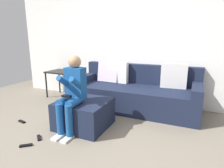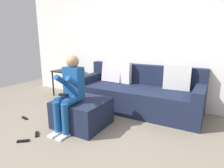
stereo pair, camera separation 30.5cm
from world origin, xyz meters
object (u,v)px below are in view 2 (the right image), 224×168
Objects in this scene: couch_sectional at (137,94)px; remote_near_ottoman at (23,141)px; ottoman at (82,113)px; side_table at (68,74)px; remote_by_storage_bin at (37,134)px; person_seated at (70,90)px; remote_under_side_table at (25,118)px.

couch_sectional is 15.15× the size of remote_near_ottoman.
ottoman is 4.83× the size of remote_near_ottoman.
side_table is 4.05× the size of remote_by_storage_bin.
person_seated reaches higher than side_table.
side_table is 1.63m from remote_under_side_table.
remote_near_ottoman is (-0.39, -0.82, -0.20)m from ottoman.
couch_sectional reaches higher than ottoman.
remote_by_storage_bin is (-0.31, -0.40, -0.62)m from person_seated.
ottoman reaches higher than remote_near_ottoman.
side_table is at bearing 112.62° from remote_under_side_table.
couch_sectional is 2.12m from remote_under_side_table.
remote_near_ottoman is 1.03× the size of remote_by_storage_bin.
ottoman is 1.85m from side_table.
couch_sectional is at bearing 25.38° from remote_near_ottoman.
side_table is 3.94× the size of remote_near_ottoman.
remote_under_side_table is (-1.05, -0.30, -0.20)m from ottoman.
remote_near_ottoman is at bearing -64.39° from side_table.
side_table reaches higher than remote_under_side_table.
remote_near_ottoman is (-0.32, -0.63, -0.62)m from person_seated.
remote_by_storage_bin and remote_under_side_table have the same top height.
remote_under_side_table is at bearing -162.76° from remote_by_storage_bin.
ottoman is 5.01× the size of remote_under_side_table.
remote_by_storage_bin is 0.73m from remote_under_side_table.
person_seated is 0.80m from remote_by_storage_bin.
remote_near_ottoman is at bearing -51.19° from remote_by_storage_bin.
ottoman is 0.93m from remote_near_ottoman.
couch_sectional is 1.46m from person_seated.
ottoman is 0.74m from remote_by_storage_bin.
remote_by_storage_bin is at bearing -117.28° from couch_sectional.
couch_sectional is 2.10× the size of person_seated.
ottoman is 1.11m from remote_under_side_table.
remote_near_ottoman is 0.22m from remote_by_storage_bin.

